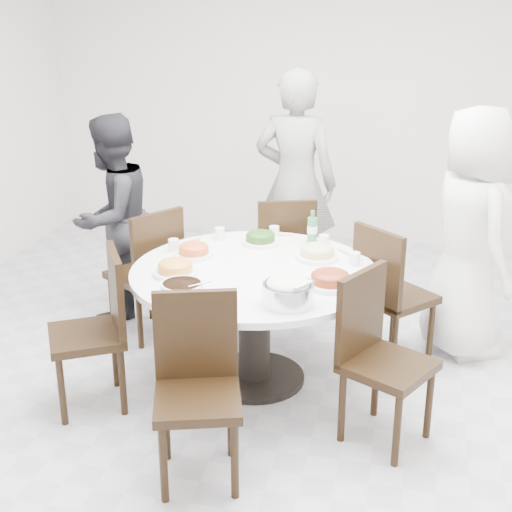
% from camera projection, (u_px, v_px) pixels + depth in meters
% --- Properties ---
extents(floor, '(6.00, 6.00, 0.01)m').
position_uv_depth(floor, '(297.00, 389.00, 4.45)').
color(floor, silver).
rests_on(floor, ground).
extents(wall_back, '(6.00, 0.01, 2.80)m').
position_uv_depth(wall_back, '(353.00, 98.00, 6.71)').
color(wall_back, white).
rests_on(wall_back, ground).
extents(dining_table, '(1.50, 1.50, 0.75)m').
position_uv_depth(dining_table, '(254.00, 326.00, 4.43)').
color(dining_table, white).
rests_on(dining_table, floor).
extents(chair_ne, '(0.59, 0.59, 0.95)m').
position_uv_depth(chair_ne, '(396.00, 294.00, 4.65)').
color(chair_ne, black).
rests_on(chair_ne, floor).
extents(chair_n, '(0.53, 0.53, 0.95)m').
position_uv_depth(chair_n, '(283.00, 255.00, 5.34)').
color(chair_n, black).
rests_on(chair_n, floor).
extents(chair_nw, '(0.58, 0.58, 0.95)m').
position_uv_depth(chair_nw, '(144.00, 272.00, 5.02)').
color(chair_nw, black).
rests_on(chair_nw, floor).
extents(chair_sw, '(0.57, 0.57, 0.95)m').
position_uv_depth(chair_sw, '(86.00, 332.00, 4.12)').
color(chair_sw, black).
rests_on(chair_sw, floor).
extents(chair_s, '(0.53, 0.53, 0.95)m').
position_uv_depth(chair_s, '(197.00, 396.00, 3.47)').
color(chair_s, black).
rests_on(chair_s, floor).
extents(chair_se, '(0.57, 0.57, 0.95)m').
position_uv_depth(chair_se, '(389.00, 362.00, 3.78)').
color(chair_se, black).
rests_on(chair_se, floor).
extents(diner_right, '(0.82, 0.96, 1.67)m').
position_uv_depth(diner_right, '(470.00, 234.00, 4.67)').
color(diner_right, white).
rests_on(diner_right, floor).
extents(diner_middle, '(0.69, 0.48, 1.81)m').
position_uv_depth(diner_middle, '(296.00, 184.00, 5.64)').
color(diner_middle, black).
rests_on(diner_middle, floor).
extents(diner_left, '(0.75, 0.87, 1.52)m').
position_uv_depth(diner_left, '(112.00, 218.00, 5.26)').
color(diner_left, black).
rests_on(diner_left, floor).
extents(dish_greens, '(0.25, 0.25, 0.06)m').
position_uv_depth(dish_greens, '(260.00, 239.00, 4.73)').
color(dish_greens, white).
rests_on(dish_greens, dining_table).
extents(dish_pale, '(0.27, 0.27, 0.07)m').
position_uv_depth(dish_pale, '(317.00, 253.00, 4.47)').
color(dish_pale, white).
rests_on(dish_pale, dining_table).
extents(dish_orange, '(0.24, 0.24, 0.07)m').
position_uv_depth(dish_orange, '(194.00, 252.00, 4.51)').
color(dish_orange, white).
rests_on(dish_orange, dining_table).
extents(dish_redbrown, '(0.29, 0.29, 0.07)m').
position_uv_depth(dish_redbrown, '(330.00, 280.00, 4.05)').
color(dish_redbrown, white).
rests_on(dish_redbrown, dining_table).
extents(dish_tofu, '(0.27, 0.27, 0.07)m').
position_uv_depth(dish_tofu, '(175.00, 269.00, 4.21)').
color(dish_tofu, white).
rests_on(dish_tofu, dining_table).
extents(rice_bowl, '(0.28, 0.28, 0.12)m').
position_uv_depth(rice_bowl, '(288.00, 294.00, 3.80)').
color(rice_bowl, silver).
rests_on(rice_bowl, dining_table).
extents(soup_bowl, '(0.24, 0.24, 0.07)m').
position_uv_depth(soup_bowl, '(182.00, 289.00, 3.92)').
color(soup_bowl, white).
rests_on(soup_bowl, dining_table).
extents(beverage_bottle, '(0.07, 0.07, 0.23)m').
position_uv_depth(beverage_bottle, '(312.00, 227.00, 4.72)').
color(beverage_bottle, '#2F7542').
rests_on(beverage_bottle, dining_table).
extents(tea_cups, '(0.07, 0.07, 0.08)m').
position_uv_depth(tea_cups, '(280.00, 231.00, 4.88)').
color(tea_cups, white).
rests_on(tea_cups, dining_table).
extents(chopsticks, '(0.24, 0.04, 0.01)m').
position_uv_depth(chopsticks, '(274.00, 233.00, 4.94)').
color(chopsticks, tan).
rests_on(chopsticks, dining_table).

